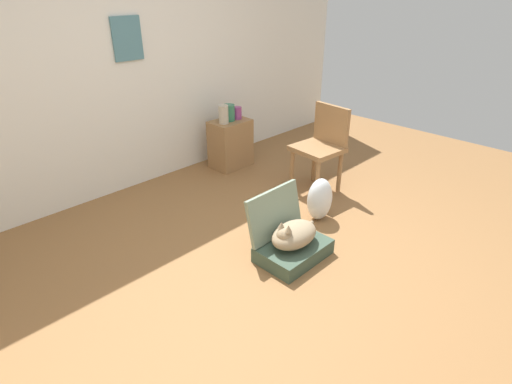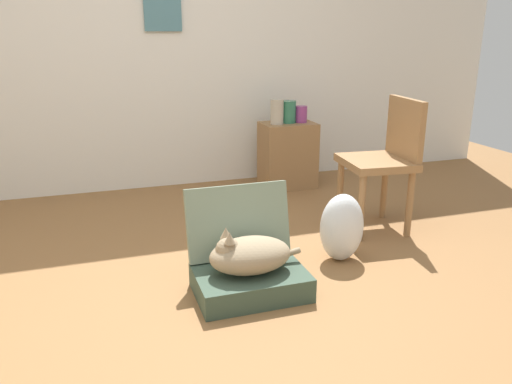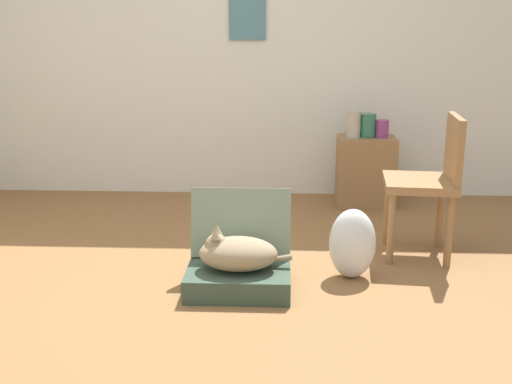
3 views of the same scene
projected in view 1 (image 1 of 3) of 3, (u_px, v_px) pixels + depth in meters
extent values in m
plane|color=olive|center=(297.00, 270.00, 3.12)|extent=(7.68, 7.68, 0.00)
cube|color=silver|center=(123.00, 59.00, 3.94)|extent=(6.40, 0.12, 2.60)
cube|color=slate|center=(127.00, 39.00, 3.83)|extent=(0.30, 0.02, 0.40)
cube|color=#384C3D|center=(293.00, 251.00, 3.24)|extent=(0.56, 0.39, 0.13)
cube|color=gray|center=(275.00, 213.00, 3.25)|extent=(0.56, 0.12, 0.39)
ellipsoid|color=#998466|center=(294.00, 235.00, 3.17)|extent=(0.42, 0.28, 0.18)
sphere|color=#998466|center=(285.00, 236.00, 3.08)|extent=(0.13, 0.13, 0.13)
cone|color=#998466|center=(288.00, 229.00, 3.02)|extent=(0.06, 0.06, 0.06)
cone|color=#998466|center=(281.00, 225.00, 3.06)|extent=(0.06, 0.06, 0.06)
cylinder|color=#998466|center=(305.00, 228.00, 3.34)|extent=(0.20, 0.03, 0.07)
ellipsoid|color=silver|center=(320.00, 199.00, 3.71)|extent=(0.26, 0.21, 0.41)
cube|color=olive|center=(231.00, 144.00, 4.78)|extent=(0.45, 0.32, 0.56)
cylinder|color=#B7AD99|center=(224.00, 114.00, 4.52)|extent=(0.11, 0.11, 0.20)
cylinder|color=#8C387A|center=(237.00, 113.00, 4.69)|extent=(0.10, 0.10, 0.14)
cylinder|color=#2D7051|center=(229.00, 113.00, 4.61)|extent=(0.13, 0.13, 0.18)
cylinder|color=olive|center=(292.00, 170.00, 4.25)|extent=(0.04, 0.04, 0.44)
cylinder|color=olive|center=(317.00, 182.00, 4.00)|extent=(0.04, 0.04, 0.44)
cylinder|color=olive|center=(314.00, 162.00, 4.44)|extent=(0.04, 0.04, 0.44)
cylinder|color=olive|center=(340.00, 172.00, 4.20)|extent=(0.04, 0.04, 0.44)
cube|color=olive|center=(317.00, 149.00, 4.11)|extent=(0.46, 0.48, 0.05)
cube|color=olive|center=(331.00, 124.00, 4.12)|extent=(0.08, 0.43, 0.39)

